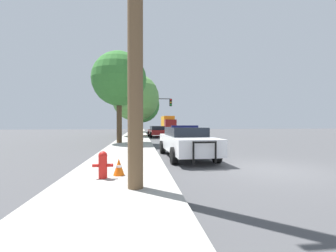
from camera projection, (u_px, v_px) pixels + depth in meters
ground_plane at (269, 169)px, 7.85m from camera, size 110.00×110.00×0.00m
sidewalk_left at (121, 171)px, 7.22m from camera, size 3.00×110.00×0.13m
police_car at (186, 141)px, 10.61m from camera, size 2.17×5.38×1.51m
fire_hydrant at (103, 164)px, 6.04m from camera, size 0.55×0.24×0.73m
traffic_light at (154, 108)px, 27.25m from camera, size 3.99×0.35×4.64m
car_background_distant at (166, 127)px, 53.64m from camera, size 2.14×4.37×1.50m
car_background_midblock at (157, 131)px, 26.70m from camera, size 2.12×4.54×1.29m
box_truck at (168, 123)px, 47.96m from camera, size 2.61×7.42×3.16m
tree_sidewalk_near at (119, 79)px, 17.10m from camera, size 4.14×4.14×6.95m
tree_sidewalk_mid at (136, 98)px, 26.69m from camera, size 5.62×5.62×7.35m
tree_sidewalk_far at (142, 105)px, 39.57m from camera, size 6.29×6.29×7.91m
traffic_cone at (119, 167)px, 6.40m from camera, size 0.32×0.32×0.48m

